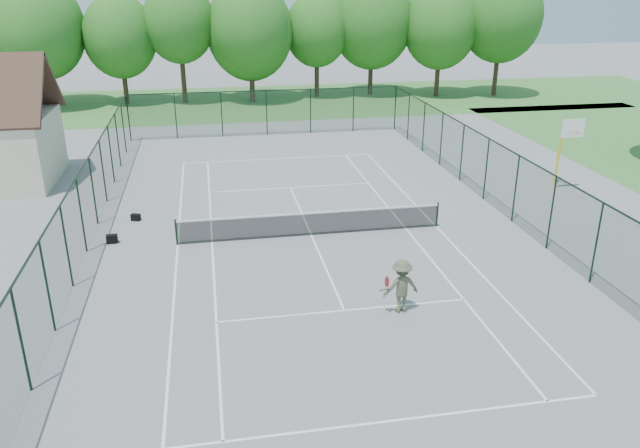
{
  "coord_description": "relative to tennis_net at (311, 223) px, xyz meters",
  "views": [
    {
      "loc": [
        -3.97,
        -23.72,
        10.14
      ],
      "look_at": [
        0.0,
        -2.0,
        1.3
      ],
      "focal_mm": 35.0,
      "sensor_mm": 36.0,
      "label": 1
    }
  ],
  "objects": [
    {
      "name": "grass_far",
      "position": [
        0.0,
        30.0,
        -0.57
      ],
      "size": [
        80.0,
        16.0,
        0.01
      ],
      "primitive_type": "cube",
      "color": "#468239",
      "rests_on": "ground"
    },
    {
      "name": "sports_bag_b",
      "position": [
        -7.39,
        3.09,
        -0.43
      ],
      "size": [
        0.44,
        0.36,
        0.3
      ],
      "primitive_type": "cube",
      "rotation": [
        0.0,
        0.0,
        -0.38
      ],
      "color": "black",
      "rests_on": "ground"
    },
    {
      "name": "court_lines",
      "position": [
        0.0,
        0.0,
        -0.57
      ],
      "size": [
        11.05,
        23.85,
        0.01
      ],
      "color": "white",
      "rests_on": "ground"
    },
    {
      "name": "basketball_goal",
      "position": [
        13.53,
        3.85,
        1.99
      ],
      "size": [
        1.2,
        1.43,
        3.65
      ],
      "color": "yellow",
      "rests_on": "ground"
    },
    {
      "name": "sports_bag_a",
      "position": [
        -8.11,
        0.68,
        -0.4
      ],
      "size": [
        0.46,
        0.3,
        0.35
      ],
      "primitive_type": "cube",
      "rotation": [
        0.0,
        0.0,
        0.09
      ],
      "color": "black",
      "rests_on": "ground"
    },
    {
      "name": "tree_line_far",
      "position": [
        0.0,
        30.0,
        5.42
      ],
      "size": [
        39.4,
        6.4,
        9.7
      ],
      "color": "#432C20",
      "rests_on": "ground"
    },
    {
      "name": "ground",
      "position": [
        0.0,
        0.0,
        -0.58
      ],
      "size": [
        140.0,
        140.0,
        0.0
      ],
      "primitive_type": "plane",
      "color": "gray",
      "rests_on": "ground"
    },
    {
      "name": "tennis_net",
      "position": [
        0.0,
        0.0,
        0.0
      ],
      "size": [
        11.08,
        0.08,
        1.1
      ],
      "color": "black",
      "rests_on": "ground"
    },
    {
      "name": "fence_enclosure",
      "position": [
        0.0,
        0.0,
        0.98
      ],
      "size": [
        18.05,
        36.05,
        3.02
      ],
      "color": "#193A24",
      "rests_on": "ground"
    },
    {
      "name": "tennis_player",
      "position": [
        1.78,
        -6.75,
        0.33
      ],
      "size": [
        2.22,
        0.95,
        1.8
      ],
      "color": "#51563C",
      "rests_on": "ground"
    }
  ]
}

